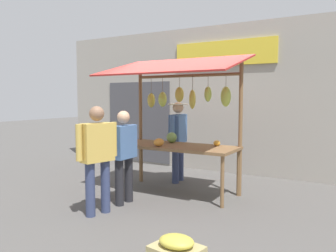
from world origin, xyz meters
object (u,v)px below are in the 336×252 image
Objects in this scene: market_stall at (178,108)px; vendor_with_sunhat at (178,135)px; shopper_in_striped_shirt at (97,153)px; shopper_with_shopping_bag at (124,151)px.

vendor_with_sunhat is at bearing -62.16° from market_stall.
vendor_with_sunhat is (0.37, -0.70, -0.57)m from market_stall.
market_stall is 0.98m from vendor_with_sunhat.
shopper_in_striped_shirt reaches higher than shopper_with_shopping_bag.
market_stall is 1.55× the size of shopper_in_striped_shirt.
vendor_with_sunhat is 2.35m from shopper_in_striped_shirt.
market_stall reaches higher than shopper_with_shopping_bag.
vendor_with_sunhat is 1.08× the size of shopper_with_shopping_bag.
shopper_in_striped_shirt is (0.08, 2.34, -0.04)m from vendor_with_sunhat.
vendor_with_sunhat is at bearing 12.77° from shopper_in_striped_shirt.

